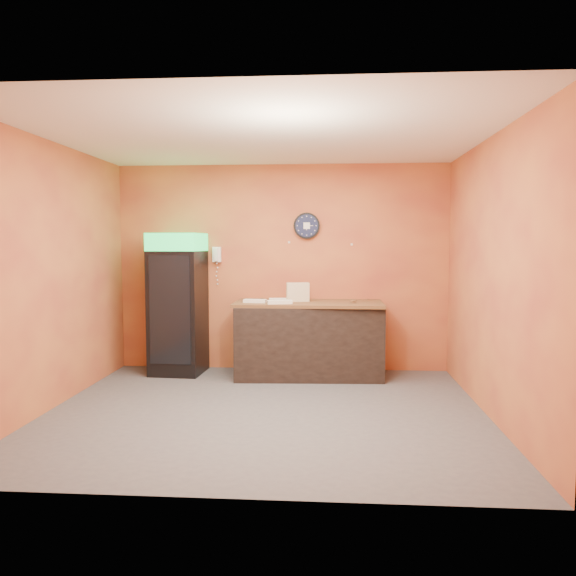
{
  "coord_description": "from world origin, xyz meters",
  "views": [
    {
      "loc": [
        0.64,
        -5.65,
        1.74
      ],
      "look_at": [
        0.19,
        0.6,
        1.23
      ],
      "focal_mm": 35.0,
      "sensor_mm": 36.0,
      "label": 1
    }
  ],
  "objects": [
    {
      "name": "beverage_cooler",
      "position": [
        -1.36,
        1.61,
        0.91
      ],
      "size": [
        0.69,
        0.7,
        1.87
      ],
      "rotation": [
        0.0,
        0.0,
        -0.06
      ],
      "color": "black",
      "rests_on": "floor"
    },
    {
      "name": "butcher_paper",
      "position": [
        0.39,
        1.58,
        0.96
      ],
      "size": [
        1.92,
        0.87,
        0.04
      ],
      "primitive_type": "cube",
      "rotation": [
        0.0,
        0.0,
        -0.01
      ],
      "color": "brown",
      "rests_on": "prep_counter"
    },
    {
      "name": "wrapped_sandwich_right",
      "position": [
        0.0,
        1.64,
        1.0
      ],
      "size": [
        0.29,
        0.16,
        0.04
      ],
      "primitive_type": "cube",
      "rotation": [
        0.0,
        0.0,
        0.18
      ],
      "color": "white",
      "rests_on": "butcher_paper"
    },
    {
      "name": "prep_counter",
      "position": [
        0.39,
        1.58,
        0.47
      ],
      "size": [
        1.91,
        0.93,
        0.94
      ],
      "primitive_type": "cube",
      "rotation": [
        0.0,
        0.0,
        0.05
      ],
      "color": "black",
      "rests_on": "floor"
    },
    {
      "name": "wrapped_sandwich_mid",
      "position": [
        0.03,
        1.33,
        1.0
      ],
      "size": [
        0.33,
        0.18,
        0.04
      ],
      "primitive_type": "cube",
      "rotation": [
        0.0,
        0.0,
        0.22
      ],
      "color": "white",
      "rests_on": "butcher_paper"
    },
    {
      "name": "wrapped_sandwich_left",
      "position": [
        -0.3,
        1.45,
        1.0
      ],
      "size": [
        0.3,
        0.15,
        0.04
      ],
      "primitive_type": "cube",
      "rotation": [
        0.0,
        0.0,
        -0.12
      ],
      "color": "white",
      "rests_on": "butcher_paper"
    },
    {
      "name": "back_wall",
      "position": [
        0.0,
        2.0,
        1.4
      ],
      "size": [
        4.5,
        0.02,
        2.8
      ],
      "primitive_type": "cube",
      "color": "orange",
      "rests_on": "floor"
    },
    {
      "name": "right_wall",
      "position": [
        2.25,
        0.0,
        1.4
      ],
      "size": [
        0.02,
        4.0,
        2.8
      ],
      "primitive_type": "cube",
      "color": "orange",
      "rests_on": "floor"
    },
    {
      "name": "wall_clock",
      "position": [
        0.34,
        1.97,
        1.97
      ],
      "size": [
        0.36,
        0.06,
        0.36
      ],
      "color": "black",
      "rests_on": "back_wall"
    },
    {
      "name": "left_wall",
      "position": [
        -2.25,
        0.0,
        1.4
      ],
      "size": [
        0.02,
        4.0,
        2.8
      ],
      "primitive_type": "cube",
      "color": "orange",
      "rests_on": "floor"
    },
    {
      "name": "wall_phone",
      "position": [
        -0.89,
        1.95,
        1.58
      ],
      "size": [
        0.11,
        0.1,
        0.21
      ],
      "color": "white",
      "rests_on": "back_wall"
    },
    {
      "name": "floor",
      "position": [
        0.0,
        0.0,
        0.0
      ],
      "size": [
        4.5,
        4.5,
        0.0
      ],
      "primitive_type": "plane",
      "color": "#47474C",
      "rests_on": "ground"
    },
    {
      "name": "kitchen_tool",
      "position": [
        0.19,
        1.59,
        1.01
      ],
      "size": [
        0.06,
        0.06,
        0.06
      ],
      "primitive_type": "cylinder",
      "color": "silver",
      "rests_on": "butcher_paper"
    },
    {
      "name": "ceiling",
      "position": [
        0.0,
        0.0,
        2.8
      ],
      "size": [
        4.5,
        4.0,
        0.02
      ],
      "primitive_type": "cube",
      "color": "white",
      "rests_on": "back_wall"
    },
    {
      "name": "sub_roll_stack",
      "position": [
        0.24,
        1.62,
        1.1
      ],
      "size": [
        0.31,
        0.16,
        0.25
      ],
      "rotation": [
        0.0,
        0.0,
        0.23
      ],
      "color": "beige",
      "rests_on": "butcher_paper"
    }
  ]
}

